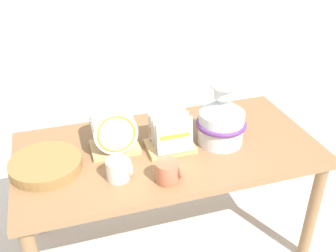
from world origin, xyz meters
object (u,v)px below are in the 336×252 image
Objects in this scene: wicker_charger_stack at (46,165)px; mug_terracotta_glaze at (168,172)px; mug_cream_glaze at (119,169)px; dish_rack_square_plates at (170,137)px; dish_rack_round_plates at (114,134)px; ceramic_vase at (221,119)px.

mug_terracotta_glaze is (0.47, -0.23, 0.02)m from wicker_charger_stack.
mug_terracotta_glaze is at bearing -22.13° from mug_cream_glaze.
dish_rack_square_plates reaches higher than mug_terracotta_glaze.
dish_rack_round_plates is at bearing 120.15° from mug_terracotta_glaze.
dish_rack_square_plates is at bearing 70.69° from mug_terracotta_glaze.
dish_rack_square_plates reaches higher than mug_cream_glaze.
wicker_charger_stack is 2.93× the size of mug_cream_glaze.
mug_terracotta_glaze reaches higher than wicker_charger_stack.
dish_rack_square_plates is 2.08× the size of mug_terracotta_glaze.
mug_cream_glaze is 0.20m from mug_terracotta_glaze.
wicker_charger_stack is at bearing 178.51° from ceramic_vase.
dish_rack_round_plates reaches higher than mug_cream_glaze.
ceramic_vase is 2.91× the size of mug_terracotta_glaze.
mug_terracotta_glaze is (-0.32, -0.21, -0.08)m from ceramic_vase.
dish_rack_square_plates is (-0.24, 0.02, -0.06)m from ceramic_vase.
dish_rack_round_plates is 0.21m from mug_cream_glaze.
mug_cream_glaze is at bearing -165.33° from ceramic_vase.
mug_cream_glaze is (0.28, -0.15, 0.02)m from wicker_charger_stack.
dish_rack_square_plates is 0.55m from wicker_charger_stack.
ceramic_vase is at bearing 33.08° from mug_terracotta_glaze.
dish_rack_square_plates is at bearing -13.82° from dish_rack_round_plates.
dish_rack_square_plates is (0.24, -0.06, -0.03)m from dish_rack_round_plates.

